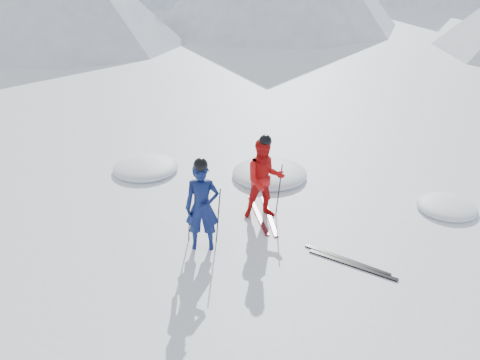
# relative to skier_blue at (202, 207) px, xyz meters

# --- Properties ---
(ground) EXTENTS (160.00, 160.00, 0.00)m
(ground) POSITION_rel_skier_blue_xyz_m (2.54, 0.33, -0.89)
(ground) COLOR white
(ground) RESTS_ON ground
(skier_blue) EXTENTS (0.71, 0.53, 1.77)m
(skier_blue) POSITION_rel_skier_blue_xyz_m (0.00, 0.00, 0.00)
(skier_blue) COLOR #0D1950
(skier_blue) RESTS_ON ground
(skier_red) EXTENTS (1.02, 0.90, 1.76)m
(skier_red) POSITION_rel_skier_blue_xyz_m (1.00, 1.39, -0.01)
(skier_red) COLOR red
(skier_red) RESTS_ON ground
(pole_blue_left) EXTENTS (0.12, 0.08, 1.18)m
(pole_blue_left) POSITION_rel_skier_blue_xyz_m (-0.30, 0.15, -0.30)
(pole_blue_left) COLOR black
(pole_blue_left) RESTS_ON ground
(pole_blue_right) EXTENTS (0.12, 0.07, 1.18)m
(pole_blue_right) POSITION_rel_skier_blue_xyz_m (0.25, 0.25, -0.30)
(pole_blue_right) COLOR black
(pole_blue_right) RESTS_ON ground
(pole_red_left) EXTENTS (0.12, 0.09, 1.17)m
(pole_red_left) POSITION_rel_skier_blue_xyz_m (0.70, 1.64, -0.30)
(pole_red_left) COLOR black
(pole_red_left) RESTS_ON ground
(pole_red_right) EXTENTS (0.12, 0.08, 1.17)m
(pole_red_right) POSITION_rel_skier_blue_xyz_m (1.30, 1.54, -0.30)
(pole_red_right) COLOR black
(pole_red_right) RESTS_ON ground
(ski_worn_left) EXTENTS (0.68, 1.62, 0.03)m
(ski_worn_left) POSITION_rel_skier_blue_xyz_m (0.88, 1.39, -0.87)
(ski_worn_left) COLOR black
(ski_worn_left) RESTS_ON ground
(ski_worn_right) EXTENTS (0.57, 1.65, 0.03)m
(ski_worn_right) POSITION_rel_skier_blue_xyz_m (1.12, 1.39, -0.87)
(ski_worn_right) COLOR black
(ski_worn_right) RESTS_ON ground
(ski_loose_a) EXTENTS (1.58, 0.81, 0.03)m
(ski_loose_a) POSITION_rel_skier_blue_xyz_m (2.73, 0.01, -0.87)
(ski_loose_a) COLOR black
(ski_loose_a) RESTS_ON ground
(ski_loose_b) EXTENTS (1.60, 0.75, 0.03)m
(ski_loose_b) POSITION_rel_skier_blue_xyz_m (2.83, -0.14, -0.87)
(ski_loose_b) COLOR black
(ski_loose_b) RESTS_ON ground
(snow_lumps) EXTENTS (9.93, 5.39, 0.41)m
(snow_lumps) POSITION_rel_skier_blue_xyz_m (0.99, 2.79, -0.89)
(snow_lumps) COLOR white
(snow_lumps) RESTS_ON ground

